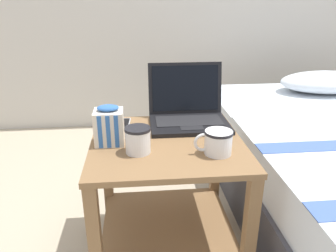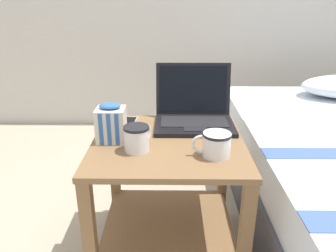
{
  "view_description": "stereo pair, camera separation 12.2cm",
  "coord_description": "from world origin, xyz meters",
  "px_view_note": "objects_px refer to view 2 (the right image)",
  "views": [
    {
      "loc": [
        -0.11,
        -1.18,
        1.09
      ],
      "look_at": [
        0.0,
        -0.04,
        0.63
      ],
      "focal_mm": 35.0,
      "sensor_mm": 36.0,
      "label": 1
    },
    {
      "loc": [
        0.01,
        -1.18,
        1.09
      ],
      "look_at": [
        0.0,
        -0.04,
        0.63
      ],
      "focal_mm": 35.0,
      "sensor_mm": 36.0,
      "label": 2
    }
  ],
  "objects_px": {
    "cell_phone": "(128,123)",
    "laptop": "(194,113)",
    "snack_bag": "(111,124)",
    "mug_front_left": "(137,137)",
    "mug_front_right": "(216,143)"
  },
  "relations": [
    {
      "from": "snack_bag",
      "to": "cell_phone",
      "type": "distance_m",
      "value": 0.19
    },
    {
      "from": "laptop",
      "to": "snack_bag",
      "type": "xyz_separation_m",
      "value": [
        -0.33,
        -0.19,
        0.02
      ]
    },
    {
      "from": "cell_phone",
      "to": "laptop",
      "type": "bearing_deg",
      "value": 2.54
    },
    {
      "from": "mug_front_right",
      "to": "cell_phone",
      "type": "distance_m",
      "value": 0.47
    },
    {
      "from": "laptop",
      "to": "snack_bag",
      "type": "relative_size",
      "value": 2.21
    },
    {
      "from": "mug_front_left",
      "to": "mug_front_right",
      "type": "distance_m",
      "value": 0.29
    },
    {
      "from": "cell_phone",
      "to": "mug_front_left",
      "type": "bearing_deg",
      "value": -75.07
    },
    {
      "from": "laptop",
      "to": "mug_front_left",
      "type": "distance_m",
      "value": 0.36
    },
    {
      "from": "laptop",
      "to": "snack_bag",
      "type": "distance_m",
      "value": 0.39
    },
    {
      "from": "laptop",
      "to": "mug_front_left",
      "type": "height_order",
      "value": "laptop"
    },
    {
      "from": "mug_front_left",
      "to": "laptop",
      "type": "bearing_deg",
      "value": 51.32
    },
    {
      "from": "mug_front_right",
      "to": "mug_front_left",
      "type": "bearing_deg",
      "value": 171.83
    },
    {
      "from": "mug_front_right",
      "to": "cell_phone",
      "type": "bearing_deg",
      "value": 138.94
    },
    {
      "from": "mug_front_left",
      "to": "snack_bag",
      "type": "height_order",
      "value": "snack_bag"
    },
    {
      "from": "snack_bag",
      "to": "cell_phone",
      "type": "relative_size",
      "value": 1.02
    }
  ]
}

